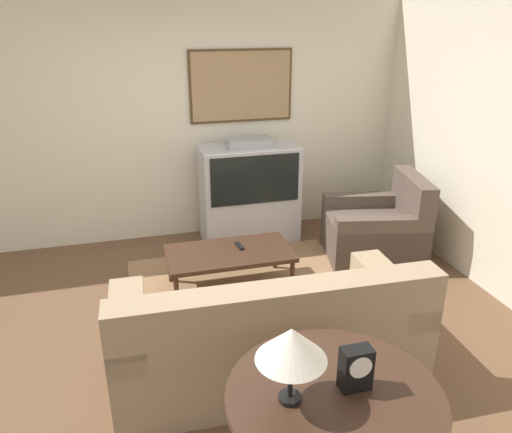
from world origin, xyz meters
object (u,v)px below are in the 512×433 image
object	(u,v)px
tv	(249,193)
console_table	(334,405)
couch	(268,336)
mantel_clock	(356,368)
table_lamp	(291,345)
coffee_table	(229,255)
armchair	(377,231)

from	to	relation	value
tv	console_table	world-z (taller)	tv
couch	mantel_clock	distance (m)	1.22
table_lamp	coffee_table	bearing A→B (deg)	84.73
armchair	console_table	xyz separation A→B (m)	(-1.66, -2.64, 0.39)
tv	armchair	bearing A→B (deg)	-33.54
armchair	mantel_clock	xyz separation A→B (m)	(-1.55, -2.62, 0.57)
tv	couch	size ratio (longest dim) A/B	0.55
couch	armchair	world-z (taller)	couch
armchair	console_table	world-z (taller)	armchair
armchair	table_lamp	world-z (taller)	table_lamp
console_table	table_lamp	world-z (taller)	table_lamp
couch	coffee_table	bearing A→B (deg)	-88.09
armchair	mantel_clock	distance (m)	3.10
tv	coffee_table	xyz separation A→B (m)	(-0.47, -1.06, -0.21)
couch	console_table	bearing A→B (deg)	91.96
tv	armchair	xyz separation A→B (m)	(1.20, -0.80, -0.27)
table_lamp	mantel_clock	world-z (taller)	table_lamp
tv	table_lamp	distance (m)	3.52
tv	coffee_table	size ratio (longest dim) A/B	1.02
couch	mantel_clock	bearing A→B (deg)	97.71
console_table	table_lamp	size ratio (longest dim) A/B	2.66
table_lamp	armchair	bearing A→B (deg)	54.18
coffee_table	console_table	distance (m)	2.40
couch	table_lamp	size ratio (longest dim) A/B	5.44
coffee_table	console_table	bearing A→B (deg)	-89.84
armchair	console_table	distance (m)	3.14
console_table	couch	bearing A→B (deg)	90.19
armchair	mantel_clock	size ratio (longest dim) A/B	4.98
tv	console_table	size ratio (longest dim) A/B	1.12
tv	armchair	distance (m)	1.47
table_lamp	mantel_clock	size ratio (longest dim) A/B	1.78
armchair	coffee_table	world-z (taller)	armchair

